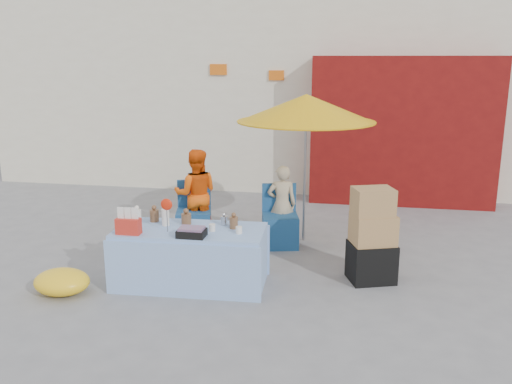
% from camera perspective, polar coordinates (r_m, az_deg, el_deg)
% --- Properties ---
extents(ground, '(80.00, 80.00, 0.00)m').
position_cam_1_polar(ground, '(6.32, -3.01, -10.05)').
color(ground, slate).
rests_on(ground, ground).
extents(backdrop, '(14.00, 8.00, 7.80)m').
position_cam_1_polar(backdrop, '(13.16, 6.93, 16.21)').
color(backdrop, silver).
rests_on(backdrop, ground).
extents(market_table, '(1.78, 0.89, 1.06)m').
position_cam_1_polar(market_table, '(6.35, -6.94, -6.68)').
color(market_table, '#89ADDB').
rests_on(market_table, ground).
extents(chair_left, '(0.57, 0.57, 0.85)m').
position_cam_1_polar(chair_left, '(7.84, -6.55, -3.29)').
color(chair_left, navy).
rests_on(chair_left, ground).
extents(chair_right, '(0.57, 0.57, 0.85)m').
position_cam_1_polar(chair_right, '(7.59, 2.55, -3.81)').
color(chair_right, navy).
rests_on(chair_right, ground).
extents(vendor_orange, '(0.73, 0.63, 1.31)m').
position_cam_1_polar(vendor_orange, '(7.86, -6.33, -0.22)').
color(vendor_orange, '#FA5A0D').
rests_on(vendor_orange, ground).
extents(vendor_beige, '(0.46, 0.35, 1.12)m').
position_cam_1_polar(vendor_beige, '(7.63, 2.74, -1.32)').
color(vendor_beige, tan).
rests_on(vendor_beige, ground).
extents(umbrella, '(1.90, 1.90, 2.09)m').
position_cam_1_polar(umbrella, '(7.50, 5.31, 8.72)').
color(umbrella, gray).
rests_on(umbrella, ground).
extents(box_stack, '(0.62, 0.56, 1.13)m').
position_cam_1_polar(box_stack, '(6.47, 12.14, -4.83)').
color(box_stack, black).
rests_on(box_stack, ground).
extents(tarp_bundle, '(0.67, 0.56, 0.28)m').
position_cam_1_polar(tarp_bundle, '(6.49, -19.76, -8.89)').
color(tarp_bundle, yellow).
rests_on(tarp_bundle, ground).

